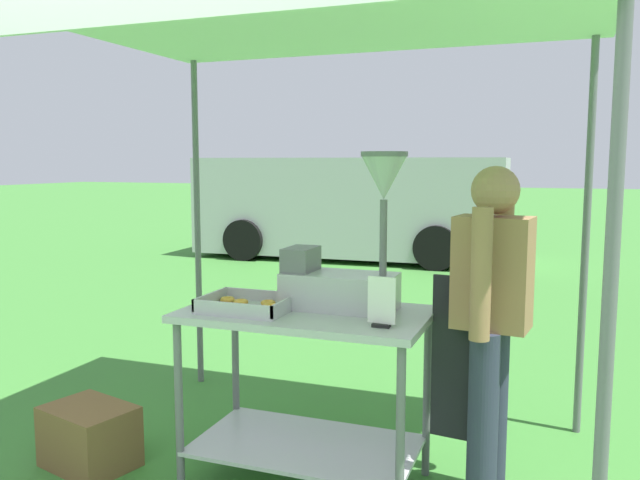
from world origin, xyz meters
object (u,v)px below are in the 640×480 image
Objects in this scene: donut_cart at (306,362)px; donut_tray at (247,306)px; van_silver at (351,206)px; vendor at (490,318)px; menu_sign at (382,306)px; supply_crate at (90,436)px; donut_fryer at (347,260)px; stall_canopy at (313,23)px.

donut_tray is (-0.27, -0.10, 0.28)m from donut_cart.
vendor is at bearing -67.68° from van_silver.
menu_sign is 0.42× the size of supply_crate.
donut_cart is 1.55× the size of donut_fryer.
menu_sign is 0.14× the size of vendor.
donut_tray is at bearing -75.97° from van_silver.
donut_fryer reaches higher than supply_crate.
van_silver reaches higher than supply_crate.
stall_canopy reaches higher than supply_crate.
stall_canopy reaches higher than donut_fryer.
vendor is at bearing 34.69° from menu_sign.
donut_tray is at bearing 173.30° from menu_sign.
donut_tray reaches higher than donut_cart.
stall_canopy is at bearing 35.32° from donut_tray.
donut_cart is at bearing -171.86° from vendor.
vendor reaches higher than donut_tray.
van_silver is at bearing 106.13° from donut_cart.
donut_cart is 0.59m from menu_sign.
donut_cart is 0.41m from donut_tray.
donut_fryer reaches higher than menu_sign.
menu_sign is (0.43, -0.28, -1.30)m from stall_canopy.
donut_fryer is 0.48× the size of vendor.
donut_tray is 0.72m from menu_sign.
supply_crate is at bearing -168.35° from donut_cart.
stall_canopy is 12.43× the size of menu_sign.
donut_cart is at bearing -90.00° from stall_canopy.
menu_sign is at bearing -22.46° from donut_cart.
menu_sign reaches higher than donut_tray.
donut_fryer reaches higher than donut_cart.
donut_cart is 2.83× the size of donut_tray.
stall_canopy reaches higher than donut_tray.
van_silver is (-3.07, 7.48, -0.03)m from vendor.
stall_canopy reaches higher than menu_sign.
donut_cart is at bearing 19.27° from donut_tray.
donut_cart is at bearing 11.65° from supply_crate.
stall_canopy is at bearing 16.25° from supply_crate.
donut_fryer is (0.18, -0.00, -1.15)m from stall_canopy.
donut_fryer is 3.45× the size of menu_sign.
stall_canopy is 1.41m from donut_tray.
stall_canopy is 1.64m from vendor.
stall_canopy is at bearing 90.00° from donut_cart.
donut_fryer is 0.15× the size of van_silver.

